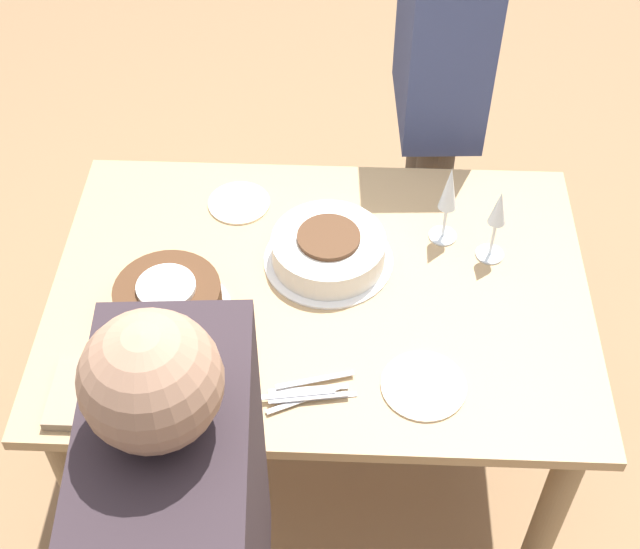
% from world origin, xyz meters
% --- Properties ---
extents(ground_plane, '(12.00, 12.00, 0.00)m').
position_xyz_m(ground_plane, '(0.00, 0.00, 0.00)').
color(ground_plane, '#8E6B47').
extents(dining_table, '(1.26, 0.88, 0.78)m').
position_xyz_m(dining_table, '(0.00, 0.00, 0.64)').
color(dining_table, tan).
rests_on(dining_table, ground_plane).
extents(cake_center_white, '(0.31, 0.31, 0.09)m').
position_xyz_m(cake_center_white, '(0.02, 0.09, 0.81)').
color(cake_center_white, white).
rests_on(cake_center_white, dining_table).
extents(cake_front_chocolate, '(0.28, 0.28, 0.10)m').
position_xyz_m(cake_front_chocolate, '(-0.34, -0.09, 0.82)').
color(cake_front_chocolate, white).
rests_on(cake_front_chocolate, dining_table).
extents(wine_glass_near, '(0.07, 0.07, 0.20)m').
position_xyz_m(wine_glass_near, '(0.41, 0.13, 0.91)').
color(wine_glass_near, silver).
rests_on(wine_glass_near, dining_table).
extents(wine_glass_far, '(0.07, 0.07, 0.22)m').
position_xyz_m(wine_glass_far, '(0.30, 0.19, 0.92)').
color(wine_glass_far, silver).
rests_on(wine_glass_far, dining_table).
extents(dessert_plate_left, '(0.16, 0.16, 0.01)m').
position_xyz_m(dessert_plate_left, '(-0.22, 0.28, 0.78)').
color(dessert_plate_left, beige).
rests_on(dessert_plate_left, dining_table).
extents(dessert_plate_right, '(0.18, 0.18, 0.01)m').
position_xyz_m(dessert_plate_right, '(0.23, -0.27, 0.78)').
color(dessert_plate_right, beige).
rests_on(dessert_plate_right, dining_table).
extents(fork_pile, '(0.22, 0.12, 0.02)m').
position_xyz_m(fork_pile, '(-0.01, -0.30, 0.79)').
color(fork_pile, silver).
rests_on(fork_pile, dining_table).
extents(napkin_stack, '(0.19, 0.17, 0.02)m').
position_xyz_m(napkin_stack, '(-0.46, -0.33, 0.79)').
color(napkin_stack, gray).
rests_on(napkin_stack, dining_table).
extents(person_watching, '(0.24, 0.41, 1.55)m').
position_xyz_m(person_watching, '(0.30, 0.72, 0.93)').
color(person_watching, '#4C4238').
rests_on(person_watching, ground_plane).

